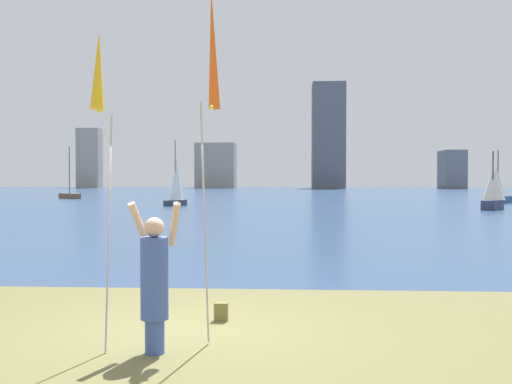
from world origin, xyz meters
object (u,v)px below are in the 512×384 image
(kite_flag_right, at_px, (213,56))
(bag, at_px, (221,312))
(person, at_px, (155,279))
(kite_flag_left, at_px, (99,81))
(sailboat_0, at_px, (176,182))
(sailboat_2, at_px, (497,186))
(sailboat_5, at_px, (493,190))
(sailboat_1, at_px, (70,195))

(kite_flag_right, relative_size, bag, 17.01)
(person, xyz_separation_m, kite_flag_left, (-0.59, -0.22, 2.34))
(sailboat_0, xyz_separation_m, sailboat_2, (25.14, 5.44, -0.36))
(sailboat_5, bearing_deg, kite_flag_right, -114.04)
(kite_flag_left, distance_m, bag, 3.81)
(person, height_order, kite_flag_left, kite_flag_left)
(sailboat_0, distance_m, sailboat_2, 25.72)
(person, distance_m, sailboat_2, 46.03)
(sailboat_0, bearing_deg, kite_flag_left, -80.37)
(sailboat_0, bearing_deg, person, -79.42)
(sailboat_0, height_order, sailboat_1, sailboat_1)
(sailboat_1, bearing_deg, sailboat_0, -46.09)
(sailboat_0, bearing_deg, bag, -77.99)
(kite_flag_left, xyz_separation_m, sailboat_2, (18.85, 42.48, -1.81))
(kite_flag_left, bearing_deg, bag, 57.23)
(kite_flag_left, xyz_separation_m, sailboat_1, (-19.67, 50.94, -2.86))
(sailboat_2, bearing_deg, bag, -113.49)
(sailboat_1, distance_m, sailboat_5, 39.42)
(person, bearing_deg, kite_flag_left, -174.91)
(person, relative_size, sailboat_0, 0.37)
(kite_flag_right, distance_m, bag, 3.68)
(bag, distance_m, sailboat_1, 53.33)
(sailboat_2, bearing_deg, sailboat_5, -109.78)
(bag, relative_size, sailboat_0, 0.06)
(sailboat_0, distance_m, sailboat_5, 22.14)
(person, distance_m, sailboat_0, 37.46)
(kite_flag_left, relative_size, bag, 14.18)
(bag, xyz_separation_m, sailboat_1, (-20.87, 49.07, 0.24))
(sailboat_1, xyz_separation_m, sailboat_2, (38.52, -8.46, 1.05))
(bag, height_order, sailboat_5, sailboat_5)
(kite_flag_right, bearing_deg, kite_flag_left, -137.89)
(sailboat_2, xyz_separation_m, sailboat_5, (-3.34, -9.30, -0.12))
(bag, bearing_deg, sailboat_0, 102.01)
(sailboat_2, bearing_deg, sailboat_0, -167.78)
(sailboat_2, bearing_deg, kite_flag_right, -113.11)
(kite_flag_right, distance_m, sailboat_2, 45.07)
(bag, relative_size, sailboat_1, 0.05)
(kite_flag_right, relative_size, sailboat_0, 0.94)
(kite_flag_left, bearing_deg, sailboat_0, 99.63)
(kite_flag_right, relative_size, sailboat_1, 0.90)
(sailboat_0, xyz_separation_m, sailboat_5, (21.79, -3.85, -0.49))
(sailboat_2, distance_m, sailboat_5, 9.88)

